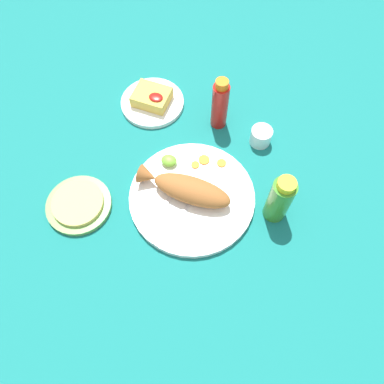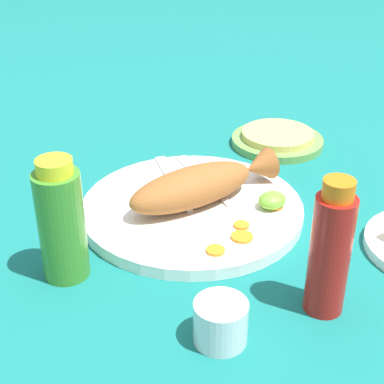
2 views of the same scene
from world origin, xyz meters
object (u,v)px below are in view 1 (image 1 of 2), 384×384
Objects in this scene: main_plate at (192,197)px; hot_sauce_bottle_red at (220,105)px; tortilla_plate at (79,205)px; salt_cup at (261,137)px; hot_sauce_bottle_green at (280,199)px; fork_far at (163,209)px; fork_near at (175,221)px; fried_fish at (187,189)px; side_plate_fries at (152,103)px.

hot_sauce_bottle_red reaches higher than main_plate.
main_plate is 0.30m from tortilla_plate.
hot_sauce_bottle_green is at bearing -65.09° from salt_cup.
fork_far is 1.08× the size of hot_sauce_bottle_red.
fork_far is 0.22m from tortilla_plate.
fork_near is 0.35m from salt_cup.
fried_fish is 0.26m from hot_sauce_bottle_red.
tortilla_plate is (-0.48, -0.16, -0.07)m from hot_sauce_bottle_green.
fork_far is at bearing -119.89° from salt_cup.
salt_cup reaches higher than tortilla_plate.
hot_sauce_bottle_red is (-0.00, 0.26, 0.03)m from fried_fish.
fork_far is at bearing -123.83° from fried_fish.
fried_fish is 1.34× the size of fork_far.
side_plate_fries is at bearing -133.12° from fork_near.
fork_near is (-0.00, -0.08, -0.03)m from fried_fish.
tortilla_plate is (-0.25, -0.12, -0.04)m from fried_fish.
fork_far is 0.98× the size of side_plate_fries.
salt_cup reaches higher than main_plate.
fork_near is at bearing -90.16° from hot_sauce_bottle_red.
hot_sauce_bottle_green reaches higher than fork_near.
hot_sauce_bottle_green reaches higher than fork_far.
fried_fish is at bearing 154.84° from fork_far.
fork_near is (-0.02, -0.08, 0.01)m from main_plate.
hot_sauce_bottle_red is 0.90× the size of side_plate_fries.
main_plate is 1.33× the size of fried_fish.
salt_cup is at bearing -3.29° from side_plate_fries.
salt_cup is 0.35× the size of tortilla_plate.
side_plate_fries is (-0.21, -0.00, -0.07)m from hot_sauce_bottle_red.
hot_sauce_bottle_red is 0.32m from hot_sauce_bottle_green.
side_plate_fries is 0.39m from tortilla_plate.
salt_cup reaches higher than fork_near.
main_plate reaches higher than side_plate_fries.
hot_sauce_bottle_green is (0.23, 0.12, 0.06)m from fork_near.
side_plate_fries is (-0.22, 0.26, -0.00)m from main_plate.
salt_cup is at bearing 63.81° from main_plate.
side_plate_fries is at bearing 176.71° from salt_cup.
fork_near reaches higher than side_plate_fries.
hot_sauce_bottle_red is (-0.01, 0.26, 0.07)m from main_plate.
hot_sauce_bottle_red is at bearing 170.69° from salt_cup.
salt_cup is (0.18, 0.30, 0.00)m from fork_far.
salt_cup is at bearing 114.91° from hot_sauce_bottle_green.
fried_fish is 0.08m from fork_far.
side_plate_fries is at bearing 152.89° from hot_sauce_bottle_green.
fried_fish is at bearing -118.93° from salt_cup.
hot_sauce_bottle_green is at bearing 132.90° from fork_near.
hot_sauce_bottle_red reaches higher than fork_near.
main_plate is 0.34m from side_plate_fries.
hot_sauce_bottle_red is at bearing 135.21° from hot_sauce_bottle_green.
fork_far is at bearing -159.70° from hot_sauce_bottle_green.
main_plate is 5.49× the size of salt_cup.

